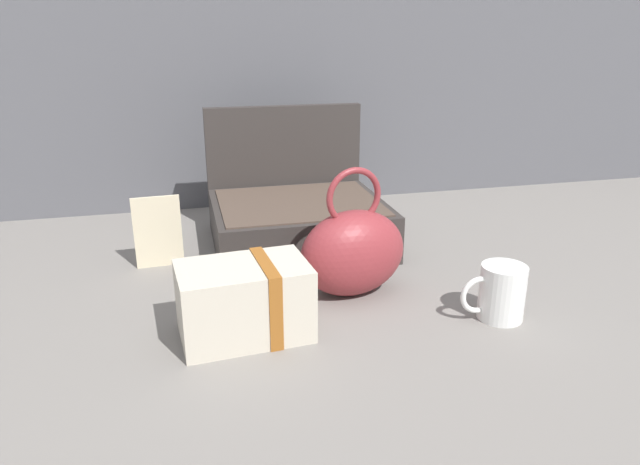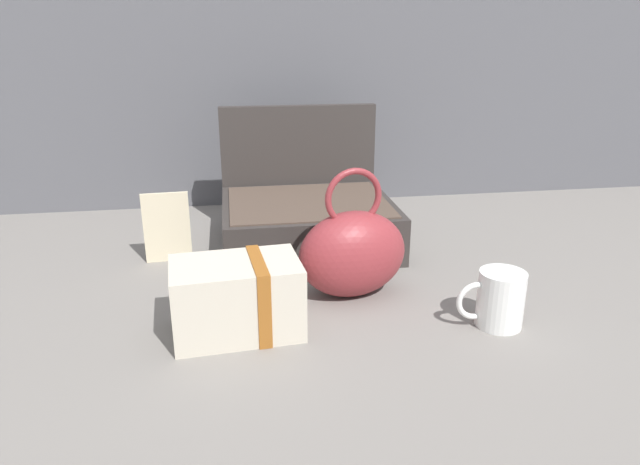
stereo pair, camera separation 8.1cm
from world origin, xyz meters
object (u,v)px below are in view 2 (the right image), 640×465
(open_suitcase, at_px, (306,212))
(teal_pouch_handbag, at_px, (353,252))
(coffee_mug, at_px, (499,299))
(info_card_left, at_px, (167,227))
(cream_toiletry_bag, at_px, (239,298))

(open_suitcase, height_order, teal_pouch_handbag, open_suitcase)
(teal_pouch_handbag, bearing_deg, open_suitcase, 98.74)
(open_suitcase, bearing_deg, coffee_mug, -59.88)
(coffee_mug, distance_m, info_card_left, 0.65)
(open_suitcase, bearing_deg, info_card_left, -166.23)
(open_suitcase, relative_size, info_card_left, 2.52)
(open_suitcase, relative_size, coffee_mug, 3.28)
(open_suitcase, xyz_separation_m, coffee_mug, (0.25, -0.43, -0.02))
(coffee_mug, bearing_deg, teal_pouch_handbag, 144.47)
(open_suitcase, bearing_deg, teal_pouch_handbag, -81.26)
(info_card_left, bearing_deg, coffee_mug, -37.13)
(coffee_mug, relative_size, info_card_left, 0.77)
(cream_toiletry_bag, bearing_deg, teal_pouch_handbag, 27.07)
(cream_toiletry_bag, relative_size, info_card_left, 1.43)
(open_suitcase, xyz_separation_m, info_card_left, (-0.29, -0.07, 0.01))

